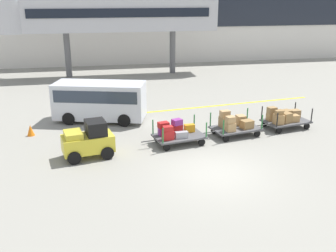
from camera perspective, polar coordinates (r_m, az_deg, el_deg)
name	(u,v)px	position (r m, az deg, el deg)	size (l,w,h in m)	color
ground_plane	(217,173)	(15.27, 7.16, -6.90)	(120.00, 120.00, 0.00)	gray
apron_lead_line	(207,107)	(24.03, 5.81, 2.86)	(14.29, 0.20, 0.01)	yellow
terminal_building	(135,17)	(39.30, -4.93, 15.70)	(52.72, 2.51, 8.89)	silver
jet_bridge	(99,16)	(33.04, -10.14, 15.67)	(18.11, 3.00, 6.25)	#B7B7BC
baggage_tug	(89,140)	(16.65, -11.60, -2.09)	(2.26, 1.55, 1.58)	gold
baggage_cart_lead	(176,133)	(17.83, 1.19, -1.01)	(3.08, 1.79, 1.10)	#4C4C4F
baggage_cart_middle	(234,125)	(19.14, 9.75, 0.21)	(3.08, 1.79, 1.23)	#4C4C4F
baggage_cart_tail	(284,118)	(20.81, 16.69, 1.19)	(3.08, 1.79, 1.11)	#4C4C4F
shuttle_van	(100,99)	(21.27, -9.99, 3.99)	(5.14, 3.21, 2.10)	silver
safety_cone_near	(31,130)	(20.10, -19.54, -0.59)	(0.36, 0.36, 0.55)	orange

